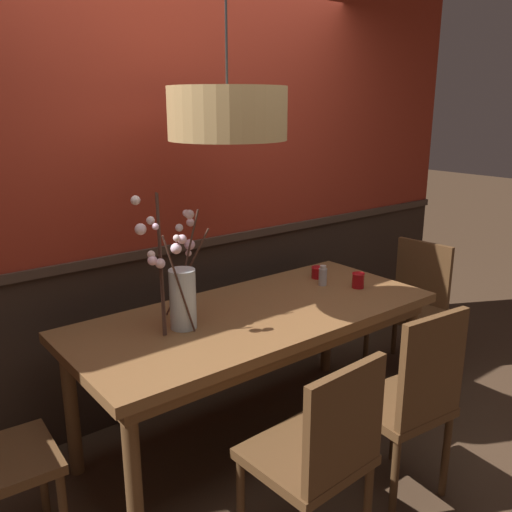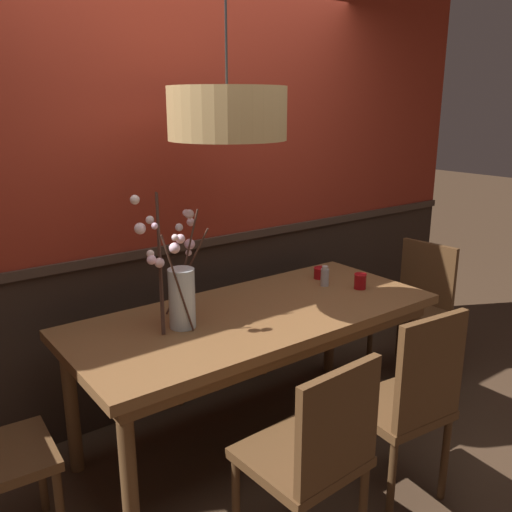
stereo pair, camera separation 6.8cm
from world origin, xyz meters
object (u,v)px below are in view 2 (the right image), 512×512
Objects in this scene: chair_head_east_end at (417,301)px; pendant_lamp at (227,114)px; dining_table at (256,326)px; vase_with_blossoms at (179,288)px; chair_far_side_right at (222,298)px; chair_near_side_left at (314,453)px; condiment_bottle at (325,276)px; chair_far_side_left at (136,323)px; chair_near_side_right at (410,399)px; candle_holder_nearer_center at (320,273)px; candle_holder_nearer_edge at (360,281)px.

chair_head_east_end is 2.01m from pendant_lamp.
vase_with_blossoms reaches higher than dining_table.
chair_far_side_right is 1.14m from vase_with_blossoms.
chair_far_side_right is (0.67, 1.66, 0.01)m from chair_near_side_left.
pendant_lamp reaches higher than condiment_bottle.
chair_far_side_left is at bearing 82.93° from vase_with_blossoms.
pendant_lamp reaches higher than chair_far_side_left.
chair_near_side_left is at bearing -178.86° from chair_near_side_right.
chair_near_side_right is 1.03× the size of chair_far_side_right.
candle_holder_nearer_center is at bearing 45.97° from chair_near_side_left.
chair_near_side_left is 0.61m from chair_near_side_right.
chair_near_side_left is 1.95m from chair_head_east_end.
chair_far_side_right reaches higher than chair_head_east_end.
vase_with_blossoms is (-1.83, 0.06, 0.46)m from chair_head_east_end.
chair_far_side_right is at bearing 109.93° from condiment_bottle.
chair_far_side_left is 1.21m from candle_holder_nearer_center.
dining_table is at bearing 107.55° from chair_near_side_right.
chair_far_side_left is (-0.32, 0.83, -0.18)m from dining_table.
chair_far_side_left is 1.52m from pendant_lamp.
chair_head_east_end is 9.90× the size of candle_holder_nearer_edge.
dining_table is at bearing -9.17° from vase_with_blossoms.
pendant_lamp is (0.28, -0.02, 0.83)m from vase_with_blossoms.
pendant_lamp is at bearing -4.52° from vase_with_blossoms.
chair_near_side_right is 1.42m from chair_head_east_end.
candle_holder_nearer_edge is (0.46, 0.74, 0.28)m from chair_near_side_right.
chair_near_side_right is 1.11× the size of chair_far_side_left.
chair_near_side_right is at bearing -144.14° from chair_head_east_end.
candle_holder_nearer_edge is (0.72, -0.08, 0.13)m from dining_table.
chair_near_side_right is 10.62× the size of candle_holder_nearer_edge.
chair_far_side_right reaches higher than dining_table.
chair_near_side_right is 1.48× the size of vase_with_blossoms.
candle_holder_nearer_center is at bearing 101.48° from candle_holder_nearer_edge.
pendant_lamp is (-0.40, 0.87, 1.26)m from chair_near_side_right.
chair_head_east_end reaches higher than dining_table.
chair_far_side_left is 9.59× the size of candle_holder_nearer_edge.
pendant_lamp reaches higher than candle_holder_nearer_center.
chair_near_side_left is 0.93× the size of pendant_lamp.
vase_with_blossoms is at bearing 172.57° from candle_holder_nearer_edge.
chair_far_side_right is (0.32, 0.82, -0.15)m from dining_table.
candle_holder_nearer_edge is 0.09× the size of pendant_lamp.
pendant_lamp is at bearing -76.68° from chair_far_side_left.
vase_with_blossoms reaches higher than chair_near_side_right.
chair_far_side_left is at bearing 109.43° from chair_near_side_right.
candle_holder_nearer_edge is 0.21m from condiment_bottle.
chair_far_side_right is at bearing 143.27° from chair_head_east_end.
dining_table is 2.04× the size of chair_near_side_right.
condiment_bottle is (0.27, -0.73, 0.29)m from chair_far_side_right.
chair_far_side_left is at bearing 154.51° from chair_head_east_end.
chair_far_side_right is 0.95× the size of pendant_lamp.
chair_near_side_left is at bearing -111.94° from chair_far_side_right.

